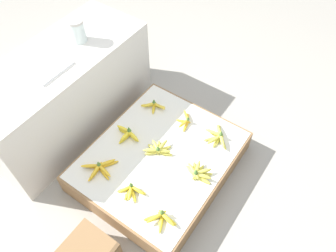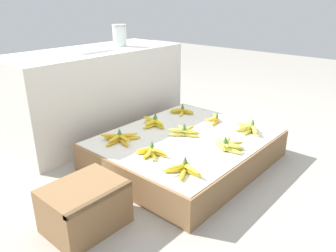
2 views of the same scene
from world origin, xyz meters
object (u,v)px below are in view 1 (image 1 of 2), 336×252
banana_bunch_back_midleft (128,134)px  foam_tray_white (50,69)px  banana_bunch_front_midleft (198,173)px  banana_bunch_back_midright (154,106)px  glass_jar (77,30)px  banana_bunch_middle_midright (186,121)px  banana_bunch_back_left (100,168)px  banana_bunch_middle_midleft (158,149)px  banana_bunch_front_left (161,218)px  banana_bunch_middle_left (131,191)px  banana_bunch_front_midright (218,137)px

banana_bunch_back_midleft → foam_tray_white: bearing=103.2°
banana_bunch_front_midleft → banana_bunch_back_midright: banana_bunch_front_midleft is taller
banana_bunch_front_midleft → foam_tray_white: (-0.14, 1.15, 0.48)m
banana_bunch_back_midright → glass_jar: size_ratio=1.19×
banana_bunch_middle_midright → banana_bunch_back_left: 0.76m
banana_bunch_back_left → foam_tray_white: 0.77m
banana_bunch_middle_midleft → banana_bunch_back_midright: bearing=40.9°
banana_bunch_front_midleft → banana_bunch_middle_midleft: bearing=89.4°
banana_bunch_back_left → banana_bunch_front_left: bearing=-95.1°
banana_bunch_middle_midright → glass_jar: glass_jar is taller
banana_bunch_middle_left → banana_bunch_middle_midright: bearing=2.5°
banana_bunch_front_left → banana_bunch_front_midright: (0.78, 0.02, -0.00)m
banana_bunch_middle_midright → glass_jar: bearing=98.9°
banana_bunch_back_midleft → foam_tray_white: (-0.12, 0.53, 0.48)m
banana_bunch_front_left → banana_bunch_middle_midleft: bearing=37.8°
banana_bunch_middle_midleft → banana_bunch_back_midright: (0.33, 0.29, -0.00)m
banana_bunch_back_left → glass_jar: 1.02m
banana_bunch_front_midleft → banana_bunch_back_midright: size_ratio=1.07×
glass_jar → banana_bunch_back_midleft: bearing=-111.2°
banana_bunch_front_left → foam_tray_white: 1.26m
banana_bunch_back_left → banana_bunch_back_midleft: bearing=4.2°
banana_bunch_front_left → banana_bunch_front_midleft: 0.42m
banana_bunch_front_midright → foam_tray_white: bearing=114.3°
banana_bunch_front_midright → foam_tray_white: 1.31m
banana_bunch_middle_left → banana_bunch_middle_midleft: size_ratio=0.88×
foam_tray_white → banana_bunch_front_midright: bearing=-65.7°
banana_bunch_front_left → banana_bunch_front_midleft: (0.42, -0.02, 0.00)m
banana_bunch_middle_left → banana_bunch_back_midright: size_ratio=0.89×
banana_bunch_middle_midleft → foam_tray_white: (-0.14, 0.80, 0.49)m
banana_bunch_front_midleft → banana_bunch_back_midleft: size_ratio=1.00×
banana_bunch_front_midright → banana_bunch_middle_midleft: bearing=139.4°
banana_bunch_front_midleft → banana_bunch_middle_midleft: size_ratio=1.06×
banana_bunch_middle_midleft → banana_bunch_back_midleft: size_ratio=0.95×
banana_bunch_front_midright → banana_bunch_back_midright: size_ratio=1.17×
banana_bunch_back_midleft → banana_bunch_middle_midright: bearing=-38.3°
banana_bunch_front_midleft → banana_bunch_middle_midleft: 0.35m
banana_bunch_middle_left → banana_bunch_front_midright: bearing=-19.3°
banana_bunch_front_midleft → glass_jar: glass_jar is taller
banana_bunch_front_midright → banana_bunch_back_left: bearing=142.6°
foam_tray_white → banana_bunch_back_midright: bearing=-47.2°
banana_bunch_back_left → banana_bunch_back_midleft: 0.35m
banana_bunch_front_midright → foam_tray_white: size_ratio=0.85×
glass_jar → banana_bunch_front_midright: bearing=-82.9°
banana_bunch_front_midleft → banana_bunch_front_midright: banana_bunch_front_midleft is taller
banana_bunch_middle_midright → banana_bunch_middle_left: bearing=-177.5°
banana_bunch_front_left → banana_bunch_front_midleft: size_ratio=0.92×
banana_bunch_back_midleft → banana_bunch_front_left: bearing=-123.6°
banana_bunch_middle_midright → banana_bunch_back_left: (-0.72, 0.27, 0.00)m
banana_bunch_middle_midright → banana_bunch_back_midleft: size_ratio=0.84×
banana_bunch_front_midleft → banana_bunch_back_midleft: 0.62m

